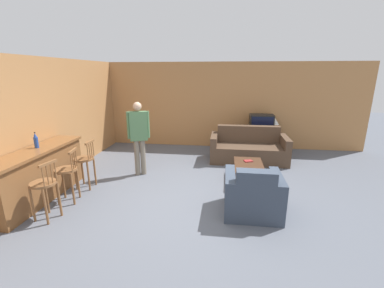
{
  "coord_description": "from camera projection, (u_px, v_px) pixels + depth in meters",
  "views": [
    {
      "loc": [
        0.56,
        -4.29,
        2.3
      ],
      "look_at": [
        -0.11,
        0.82,
        0.85
      ],
      "focal_mm": 24.0,
      "sensor_mm": 36.0,
      "label": 1
    }
  ],
  "objects": [
    {
      "name": "wall_back",
      "position": [
        208.0,
        105.0,
        7.98
      ],
      "size": [
        9.4,
        0.08,
        2.6
      ],
      "color": "#B27A47",
      "rests_on": "ground_plane"
    },
    {
      "name": "tv_unit",
      "position": [
        260.0,
        142.0,
        7.67
      ],
      "size": [
        1.04,
        0.53,
        0.58
      ],
      "color": "#2D2319",
      "rests_on": "ground_plane"
    },
    {
      "name": "bottle",
      "position": [
        36.0,
        141.0,
        4.66
      ],
      "size": [
        0.07,
        0.07,
        0.29
      ],
      "color": "#234293",
      "rests_on": "bar_counter"
    },
    {
      "name": "coffee_table",
      "position": [
        249.0,
        167.0,
        5.53
      ],
      "size": [
        0.61,
        1.03,
        0.38
      ],
      "color": "#472D1E",
      "rests_on": "ground_plane"
    },
    {
      "name": "armchair_near",
      "position": [
        253.0,
        196.0,
        4.26
      ],
      "size": [
        0.93,
        0.87,
        0.87
      ],
      "color": "#384251",
      "rests_on": "ground_plane"
    },
    {
      "name": "bar_counter",
      "position": [
        38.0,
        175.0,
        4.69
      ],
      "size": [
        0.55,
        2.14,
        0.96
      ],
      "color": "brown",
      "rests_on": "ground_plane"
    },
    {
      "name": "book_on_table",
      "position": [
        248.0,
        161.0,
        5.7
      ],
      "size": [
        0.21,
        0.18,
        0.02
      ],
      "color": "maroon",
      "rests_on": "coffee_table"
    },
    {
      "name": "ground_plane",
      "position": [
        192.0,
        200.0,
        4.79
      ],
      "size": [
        24.0,
        24.0,
        0.0
      ],
      "primitive_type": "plane",
      "color": "#565B66"
    },
    {
      "name": "bar_chair_far",
      "position": [
        85.0,
        162.0,
        5.17
      ],
      "size": [
        0.4,
        0.4,
        0.99
      ],
      "color": "brown",
      "rests_on": "ground_plane"
    },
    {
      "name": "bar_chair_mid",
      "position": [
        67.0,
        174.0,
        4.6
      ],
      "size": [
        0.45,
        0.45,
        0.99
      ],
      "color": "brown",
      "rests_on": "ground_plane"
    },
    {
      "name": "wall_left",
      "position": [
        70.0,
        115.0,
        6.12
      ],
      "size": [
        0.08,
        8.71,
        2.6
      ],
      "color": "#B27A47",
      "rests_on": "ground_plane"
    },
    {
      "name": "table_lamp",
      "position": [
        274.0,
        121.0,
        7.46
      ],
      "size": [
        0.27,
        0.27,
        0.46
      ],
      "color": "brown",
      "rests_on": "tv_unit"
    },
    {
      "name": "couch_far",
      "position": [
        248.0,
        149.0,
        6.84
      ],
      "size": [
        1.99,
        0.91,
        0.89
      ],
      "color": "#4C3828",
      "rests_on": "ground_plane"
    },
    {
      "name": "person_by_window",
      "position": [
        139.0,
        134.0,
        5.74
      ],
      "size": [
        0.47,
        0.29,
        1.68
      ],
      "color": "#756B5B",
      "rests_on": "ground_plane"
    },
    {
      "name": "tv",
      "position": [
        261.0,
        124.0,
        7.52
      ],
      "size": [
        0.68,
        0.43,
        0.53
      ],
      "color": "black",
      "rests_on": "tv_unit"
    },
    {
      "name": "bar_chair_near",
      "position": [
        44.0,
        188.0,
        4.03
      ],
      "size": [
        0.45,
        0.45,
        0.99
      ],
      "color": "brown",
      "rests_on": "ground_plane"
    }
  ]
}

